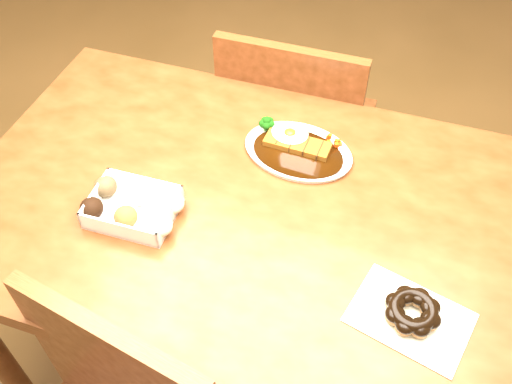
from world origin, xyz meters
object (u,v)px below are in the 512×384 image
(chair_far, at_px, (296,133))
(pon_de_ring, at_px, (412,312))
(table, at_px, (238,228))
(donut_box, at_px, (133,206))
(katsu_curry_plate, at_px, (297,148))

(chair_far, relative_size, pon_de_ring, 3.64)
(table, relative_size, chair_far, 1.38)
(donut_box, distance_m, pon_de_ring, 0.59)
(chair_far, bearing_deg, katsu_curry_plate, 103.62)
(table, relative_size, donut_box, 5.85)
(chair_far, xyz_separation_m, katsu_curry_plate, (0.09, -0.35, 0.28))
(chair_far, bearing_deg, donut_box, 73.43)
(table, relative_size, pon_de_ring, 5.02)
(donut_box, bearing_deg, chair_far, 73.74)
(donut_box, bearing_deg, katsu_curry_plate, 46.59)
(table, height_order, chair_far, chair_far)
(chair_far, bearing_deg, table, 90.34)
(katsu_curry_plate, bearing_deg, table, -113.73)
(pon_de_ring, bearing_deg, table, 157.05)
(table, xyz_separation_m, pon_de_ring, (0.39, -0.17, 0.12))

